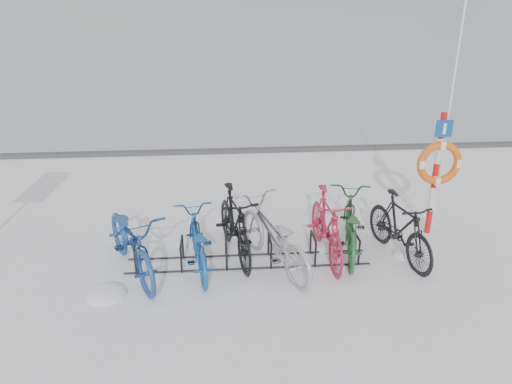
% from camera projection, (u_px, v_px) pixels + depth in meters
% --- Properties ---
extents(ground, '(900.00, 900.00, 0.00)m').
position_uv_depth(ground, '(248.00, 262.00, 8.28)').
color(ground, white).
rests_on(ground, ground).
extents(ice_sheet, '(400.00, 298.00, 0.02)m').
position_uv_depth(ice_sheet, '(216.00, 0.00, 150.93)').
color(ice_sheet, '#A6B5BC').
rests_on(ice_sheet, ground).
extents(quay_edge, '(400.00, 0.25, 0.10)m').
position_uv_depth(quay_edge, '(235.00, 151.00, 13.69)').
color(quay_edge, '#3F3F42').
rests_on(quay_edge, ground).
extents(bike_rack, '(4.00, 0.48, 0.46)m').
position_uv_depth(bike_rack, '(248.00, 253.00, 8.21)').
color(bike_rack, black).
rests_on(bike_rack, ground).
extents(lifebuoy_station, '(0.79, 0.23, 4.13)m').
position_uv_depth(lifebuoy_station, '(439.00, 163.00, 8.70)').
color(lifebuoy_station, red).
rests_on(lifebuoy_station, ground).
extents(bike_0, '(1.64, 2.34, 1.16)m').
position_uv_depth(bike_0, '(131.00, 238.00, 7.83)').
color(bike_0, navy).
rests_on(bike_0, ground).
extents(bike_1, '(0.90, 1.90, 0.96)m').
position_uv_depth(bike_1, '(197.00, 240.00, 7.99)').
color(bike_1, '#174F93').
rests_on(bike_1, ground).
extents(bike_2, '(0.97, 2.07, 1.20)m').
position_uv_depth(bike_2, '(235.00, 222.00, 8.32)').
color(bike_2, black).
rests_on(bike_2, ground).
extents(bike_3, '(1.58, 2.29, 1.14)m').
position_uv_depth(bike_3, '(273.00, 235.00, 7.97)').
color(bike_3, '#989A9F').
rests_on(bike_3, ground).
extents(bike_4, '(0.65, 1.99, 1.18)m').
position_uv_depth(bike_4, '(327.00, 224.00, 8.27)').
color(bike_4, '#B11C3C').
rests_on(bike_4, ground).
extents(bike_5, '(1.09, 2.10, 1.05)m').
position_uv_depth(bike_5, '(350.00, 223.00, 8.48)').
color(bike_5, '#24532E').
rests_on(bike_5, ground).
extents(bike_6, '(0.96, 1.93, 1.12)m').
position_uv_depth(bike_6, '(400.00, 226.00, 8.28)').
color(bike_6, black).
rests_on(bike_6, ground).
extents(snow_drifts, '(5.37, 2.05, 0.21)m').
position_uv_depth(snow_drifts, '(226.00, 266.00, 8.18)').
color(snow_drifts, white).
rests_on(snow_drifts, ground).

